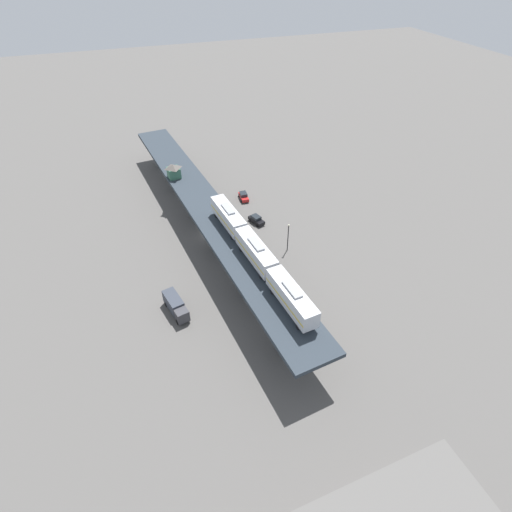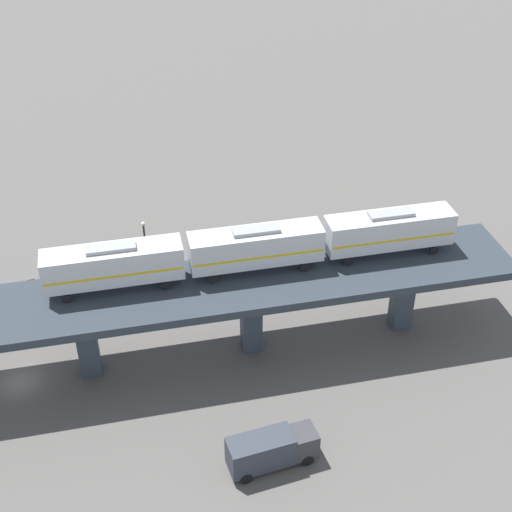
# 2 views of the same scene
# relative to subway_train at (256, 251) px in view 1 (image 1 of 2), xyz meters

# --- Properties ---
(ground_plane) EXTENTS (400.00, 400.00, 0.00)m
(ground_plane) POSITION_rel_subway_train_xyz_m (4.02, -21.96, -10.60)
(ground_plane) COLOR #514F4C
(elevated_viaduct) EXTENTS (19.18, 92.35, 8.06)m
(elevated_viaduct) POSITION_rel_subway_train_xyz_m (4.04, -22.14, -3.69)
(elevated_viaduct) COLOR #283039
(elevated_viaduct) RESTS_ON ground
(subway_train) EXTENTS (7.18, 37.27, 4.45)m
(subway_train) POSITION_rel_subway_train_xyz_m (0.00, 0.00, 0.00)
(subway_train) COLOR silver
(subway_train) RESTS_ON elevated_viaduct
(signal_hut) EXTENTS (3.58, 3.58, 3.40)m
(signal_hut) POSITION_rel_subway_train_xyz_m (8.19, -36.79, -0.74)
(signal_hut) COLOR #33604C
(signal_hut) RESTS_ON elevated_viaduct
(street_car_red) EXTENTS (2.14, 4.49, 1.89)m
(street_car_red) POSITION_rel_subway_train_xyz_m (-8.51, -34.26, -9.66)
(street_car_red) COLOR #AD1E1E
(street_car_red) RESTS_ON ground
(street_car_black) EXTENTS (3.18, 4.75, 1.89)m
(street_car_black) POSITION_rel_subway_train_xyz_m (-8.08, -22.93, -9.66)
(street_car_black) COLOR black
(street_car_black) RESTS_ON ground
(delivery_truck) EXTENTS (3.86, 7.53, 3.20)m
(delivery_truck) POSITION_rel_subway_train_xyz_m (15.39, -0.38, -8.84)
(delivery_truck) COLOR #333338
(delivery_truck) RESTS_ON ground
(street_lamp) EXTENTS (0.44, 0.44, 6.94)m
(street_lamp) POSITION_rel_subway_train_xyz_m (-11.01, -10.65, -6.49)
(street_lamp) COLOR black
(street_lamp) RESTS_ON ground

